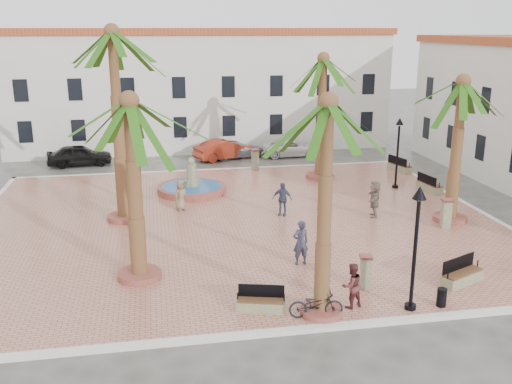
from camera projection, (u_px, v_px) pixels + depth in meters
ground at (237, 223)px, 28.90m from camera, size 120.00×120.00×0.00m
plaza at (237, 222)px, 28.88m from camera, size 26.00×22.00×0.15m
kerb_n at (213, 170)px, 39.27m from camera, size 26.30×0.30×0.16m
kerb_s at (287, 331)px, 18.49m from camera, size 26.30×0.30×0.16m
kerb_e at (472, 208)px, 31.13m from camera, size 0.30×22.30×0.16m
building_north at (200, 88)px, 46.46m from camera, size 30.40×7.40×9.50m
fountain at (192, 188)px, 33.72m from camera, size 4.05×4.05×2.09m
palm_nw at (113, 53)px, 26.68m from camera, size 5.48×5.48×9.61m
palm_sw at (130, 125)px, 20.59m from camera, size 5.52×5.52×7.27m
palm_s at (327, 128)px, 17.68m from camera, size 4.67×4.67×7.53m
palm_e at (462, 100)px, 27.13m from camera, size 5.38×5.38×7.33m
palm_ne at (323, 74)px, 35.11m from camera, size 5.79×5.79×7.98m
bench_s at (261, 304)px, 19.62m from camera, size 1.77×0.93×0.89m
bench_se at (462, 276)px, 21.71m from camera, size 1.99×1.32×1.01m
bench_e at (429, 186)px, 33.97m from camera, size 0.87×1.99×1.01m
bench_ne at (399, 167)px, 38.60m from camera, size 1.12×2.05×1.04m
lamppost_s at (417, 227)px, 18.99m from camera, size 0.48×0.48×4.44m
lamppost_e at (398, 141)px, 33.93m from camera, size 0.47×0.47×4.29m
bollard_se at (365, 271)px, 21.24m from camera, size 0.56×0.56×1.30m
bollard_n at (255, 159)px, 38.98m from camera, size 0.60×0.60×1.39m
bollard_e at (446, 213)px, 27.60m from camera, size 0.59×0.59×1.46m
litter_bin at (442, 297)px, 19.93m from camera, size 0.34×0.34×0.66m
cyclist_a at (301, 242)px, 23.31m from camera, size 0.76×0.56×1.90m
bicycle_a at (316, 304)px, 19.10m from camera, size 1.90×0.86×0.96m
cyclist_b at (352, 285)px, 19.74m from camera, size 0.93×0.82×1.63m
pedestrian_fountain_a at (181, 195)px, 30.32m from camera, size 0.94×0.89×1.62m
pedestrian_fountain_b at (282, 199)px, 29.45m from camera, size 1.12×0.85×1.76m
pedestrian_north at (124, 182)px, 32.49m from camera, size 0.94×1.33×1.88m
pedestrian_east at (374, 199)px, 29.22m from camera, size 1.14×1.84×1.90m
car_black at (80, 155)px, 40.72m from camera, size 4.67×2.33×1.53m
car_red at (224, 149)px, 42.68m from camera, size 4.82×3.22×1.50m
car_silver at (235, 149)px, 43.22m from camera, size 4.79×2.89×1.30m
car_white at (292, 148)px, 43.85m from camera, size 4.59×2.25×1.26m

